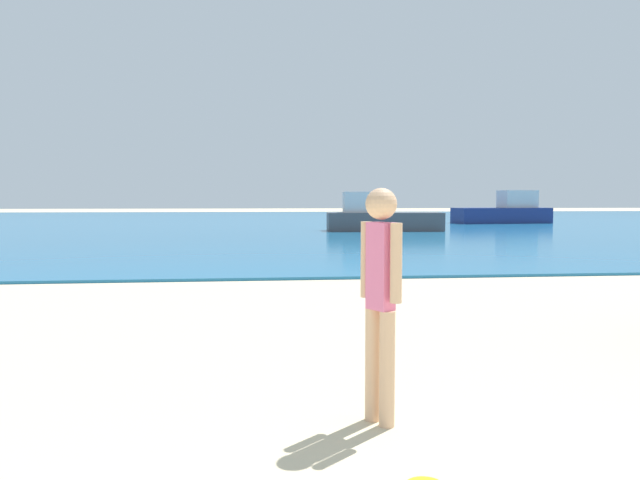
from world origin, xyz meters
name	(u,v)px	position (x,y,z in m)	size (l,w,h in m)	color
water	(270,221)	(0.00, 41.52, 0.03)	(160.00, 60.00, 0.06)	#1E6B9E
person_standing	(381,291)	(0.04, 4.08, 0.95)	(0.24, 0.34, 1.67)	#DDAD84
boat_near	(380,217)	(5.05, 28.10, 0.71)	(5.60, 2.08, 1.87)	#4C4C51
boat_far	(505,212)	(14.83, 36.22, 0.78)	(6.29, 2.66, 2.07)	navy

